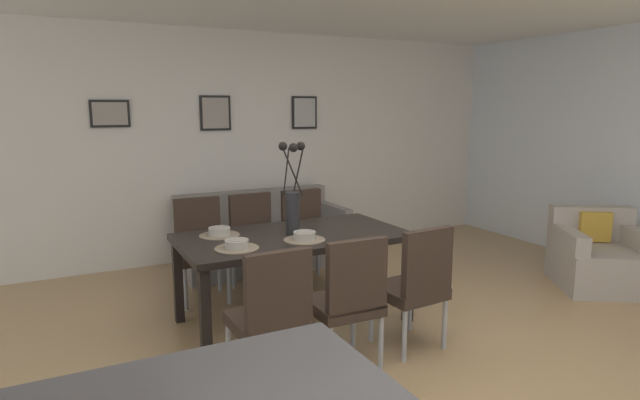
# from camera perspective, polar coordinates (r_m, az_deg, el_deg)

# --- Properties ---
(ground_plane) EXTENTS (9.00, 9.00, 0.00)m
(ground_plane) POSITION_cam_1_polar(r_m,az_deg,el_deg) (3.70, 7.35, -18.18)
(ground_plane) COLOR tan
(back_wall_panel) EXTENTS (9.00, 0.10, 2.60)m
(back_wall_panel) POSITION_cam_1_polar(r_m,az_deg,el_deg) (6.23, -9.58, 5.84)
(back_wall_panel) COLOR silver
(back_wall_panel) RESTS_ON ground
(dining_table) EXTENTS (1.80, 0.96, 0.74)m
(dining_table) POSITION_cam_1_polar(r_m,az_deg,el_deg) (4.24, -2.95, -4.69)
(dining_table) COLOR black
(dining_table) RESTS_ON ground
(dining_chair_near_left) EXTENTS (0.45, 0.45, 0.92)m
(dining_chair_near_left) POSITION_cam_1_polar(r_m,az_deg,el_deg) (3.30, -5.28, -11.98)
(dining_chair_near_left) COLOR #33261E
(dining_chair_near_left) RESTS_ON ground
(dining_chair_near_right) EXTENTS (0.47, 0.47, 0.92)m
(dining_chair_near_right) POSITION_cam_1_polar(r_m,az_deg,el_deg) (4.94, -12.86, -4.65)
(dining_chair_near_right) COLOR #33261E
(dining_chair_near_right) RESTS_ON ground
(dining_chair_far_left) EXTENTS (0.45, 0.45, 0.92)m
(dining_chair_far_left) POSITION_cam_1_polar(r_m,az_deg,el_deg) (3.54, 3.09, -10.37)
(dining_chair_far_left) COLOR #33261E
(dining_chair_far_left) RESTS_ON ground
(dining_chair_far_right) EXTENTS (0.46, 0.46, 0.92)m
(dining_chair_far_right) POSITION_cam_1_polar(r_m,az_deg,el_deg) (5.09, -7.05, -4.04)
(dining_chair_far_right) COLOR #33261E
(dining_chair_far_right) RESTS_ON ground
(dining_chair_mid_left) EXTENTS (0.47, 0.47, 0.92)m
(dining_chair_mid_left) POSITION_cam_1_polar(r_m,az_deg,el_deg) (3.86, 10.36, -8.74)
(dining_chair_mid_left) COLOR #33261E
(dining_chair_mid_left) RESTS_ON ground
(dining_chair_mid_right) EXTENTS (0.45, 0.45, 0.92)m
(dining_chair_mid_right) POSITION_cam_1_polar(r_m,az_deg,el_deg) (5.28, -1.55, -3.45)
(dining_chair_mid_right) COLOR #33261E
(dining_chair_mid_right) RESTS_ON ground
(centerpiece_vase) EXTENTS (0.21, 0.23, 0.73)m
(centerpiece_vase) POSITION_cam_1_polar(r_m,az_deg,el_deg) (4.17, -2.99, 0.08)
(centerpiece_vase) COLOR #232326
(centerpiece_vase) RESTS_ON dining_table
(placemat_near_left) EXTENTS (0.32, 0.32, 0.01)m
(placemat_near_left) POSITION_cam_1_polar(r_m,az_deg,el_deg) (3.84, -9.01, -5.19)
(placemat_near_left) COLOR #7F705B
(placemat_near_left) RESTS_ON dining_table
(bowl_near_left) EXTENTS (0.17, 0.17, 0.07)m
(bowl_near_left) POSITION_cam_1_polar(r_m,az_deg,el_deg) (3.83, -9.03, -4.65)
(bowl_near_left) COLOR #B2ADA3
(bowl_near_left) RESTS_ON dining_table
(placemat_near_right) EXTENTS (0.32, 0.32, 0.01)m
(placemat_near_right) POSITION_cam_1_polar(r_m,az_deg,el_deg) (4.24, -10.85, -3.78)
(placemat_near_right) COLOR #7F705B
(placemat_near_right) RESTS_ON dining_table
(bowl_near_right) EXTENTS (0.17, 0.17, 0.07)m
(bowl_near_right) POSITION_cam_1_polar(r_m,az_deg,el_deg) (4.23, -10.87, -3.29)
(bowl_near_right) COLOR #B2ADA3
(bowl_near_right) RESTS_ON dining_table
(placemat_far_left) EXTENTS (0.32, 0.32, 0.01)m
(placemat_far_left) POSITION_cam_1_polar(r_m,az_deg,el_deg) (4.03, -1.69, -4.33)
(placemat_far_left) COLOR #7F705B
(placemat_far_left) RESTS_ON dining_table
(bowl_far_left) EXTENTS (0.17, 0.17, 0.07)m
(bowl_far_left) POSITION_cam_1_polar(r_m,az_deg,el_deg) (4.02, -1.69, -3.81)
(bowl_far_left) COLOR #B2ADA3
(bowl_far_left) RESTS_ON dining_table
(sofa) EXTENTS (1.81, 0.84, 0.80)m
(sofa) POSITION_cam_1_polar(r_m,az_deg,el_deg) (5.92, -6.33, -4.32)
(sofa) COLOR gray
(sofa) RESTS_ON ground
(armchair) EXTENTS (1.10, 1.10, 0.75)m
(armchair) POSITION_cam_1_polar(r_m,az_deg,el_deg) (5.85, 28.12, -5.58)
(armchair) COLOR #ADA399
(armchair) RESTS_ON ground
(framed_picture_left) EXTENTS (0.39, 0.03, 0.28)m
(framed_picture_left) POSITION_cam_1_polar(r_m,az_deg,el_deg) (5.88, -21.84, 8.70)
(framed_picture_left) COLOR black
(framed_picture_center) EXTENTS (0.35, 0.03, 0.39)m
(framed_picture_center) POSITION_cam_1_polar(r_m,az_deg,el_deg) (6.08, -11.29, 9.25)
(framed_picture_center) COLOR black
(framed_picture_right) EXTENTS (0.33, 0.03, 0.39)m
(framed_picture_right) POSITION_cam_1_polar(r_m,az_deg,el_deg) (6.48, -1.70, 9.47)
(framed_picture_right) COLOR black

